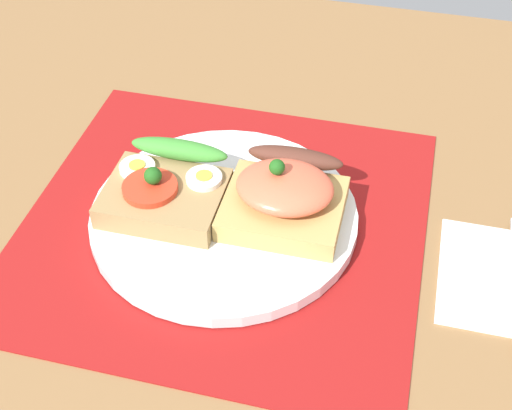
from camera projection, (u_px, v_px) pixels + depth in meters
ground_plane at (225, 236)px, 67.05cm from camera, size 120.00×90.00×3.20cm
placemat at (224, 222)px, 65.85cm from camera, size 36.20×35.42×0.30cm
plate at (224, 216)px, 65.33cm from camera, size 24.30×24.30×1.22cm
sandwich_egg_tomato at (166, 189)px, 64.83cm from camera, size 10.63×9.97×4.38cm
sandwich_salmon at (285, 195)px, 63.43cm from camera, size 10.51×10.58×5.87cm
napkin at (512, 279)px, 60.63cm from camera, size 12.20×12.12×0.60cm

